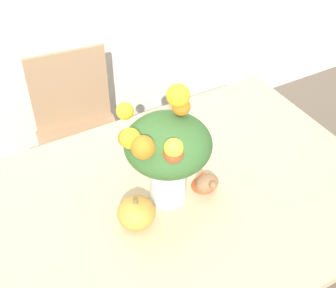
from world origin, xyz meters
The scene contains 5 objects.
dining_table centered at (0.00, 0.00, 0.66)m, with size 1.41×1.05×0.75m.
flower_vase centered at (-0.08, 0.02, 0.97)m, with size 0.32×0.32×0.45m.
pumpkin centered at (-0.22, -0.03, 0.80)m, with size 0.13×0.13×0.12m.
turkey_figurine centered at (0.07, 0.00, 0.78)m, with size 0.09×0.12×0.07m.
dining_chair_near_window centered at (-0.12, 0.86, 0.46)m, with size 0.47×0.47×0.87m.
Camera 1 is at (-0.63, -0.99, 1.98)m, focal length 50.00 mm.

